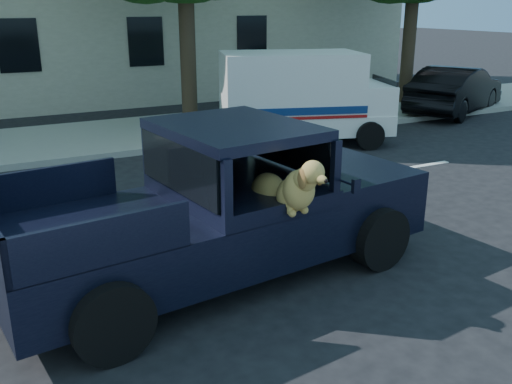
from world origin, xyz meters
TOP-DOWN VIEW (x-y plane):
  - ground at (0.00, 0.00)m, footprint 120.00×120.00m
  - far_sidewalk at (0.00, 9.20)m, footprint 60.00×4.00m
  - lane_stripes at (2.00, 3.40)m, footprint 21.60×0.14m
  - pickup_truck at (1.84, 0.65)m, footprint 5.79×3.07m
  - mail_truck at (6.82, 6.52)m, footprint 4.57×3.16m
  - parked_sedan at (13.42, 7.71)m, footprint 3.35×4.87m

SIDE VIEW (x-z plane):
  - ground at x=0.00m, z-range 0.00..0.00m
  - lane_stripes at x=2.00m, z-range 0.00..0.01m
  - far_sidewalk at x=0.00m, z-range 0.00..0.15m
  - pickup_truck at x=1.84m, z-range -0.32..1.67m
  - parked_sedan at x=13.42m, z-range 0.00..1.52m
  - mail_truck at x=6.82m, z-range -0.14..2.15m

